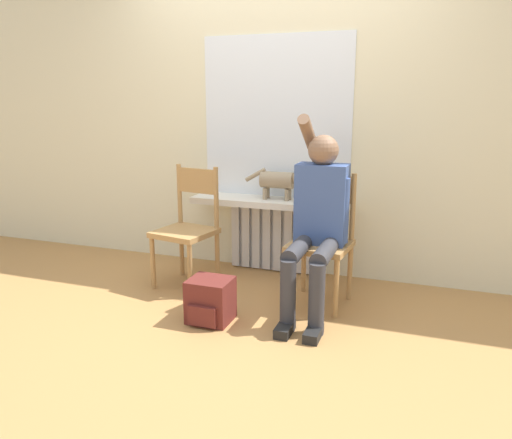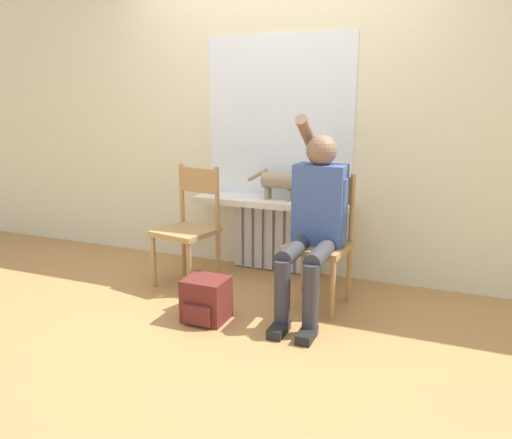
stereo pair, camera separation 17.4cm
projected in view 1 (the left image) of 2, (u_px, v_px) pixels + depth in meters
ground_plane at (218, 326)px, 3.17m from camera, size 12.00×12.00×0.00m
wall_with_window at (277, 106)px, 3.98m from camera, size 7.00×0.06×2.70m
radiator at (273, 237)px, 4.16m from camera, size 0.74×0.08×0.58m
windowsill at (269, 202)px, 3.98m from camera, size 1.27×0.31×0.05m
window_glass at (276, 118)px, 3.97m from camera, size 1.22×0.01×1.27m
chair_left at (188, 226)px, 3.79m from camera, size 0.46×0.46×0.91m
chair_right at (322, 239)px, 3.45m from camera, size 0.44×0.44×0.91m
person at (318, 216)px, 3.29m from camera, size 0.36×1.03×1.31m
cat at (279, 181)px, 3.92m from camera, size 0.47×0.13×0.25m
backpack at (210, 301)px, 3.22m from camera, size 0.27×0.27×0.28m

